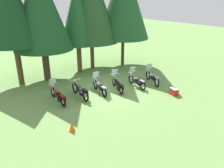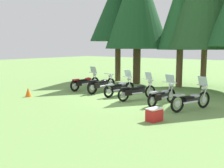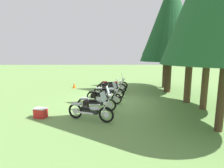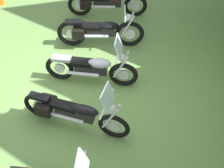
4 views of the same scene
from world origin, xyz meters
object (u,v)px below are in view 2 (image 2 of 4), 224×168
at_px(motorcycle_2, 120,87).
at_px(traffic_cone, 28,92).
at_px(motorcycle_1, 101,84).
at_px(pine_tree_2, 181,11).
at_px(pine_tree_0, 118,8).
at_px(motorcycle_0, 85,82).
at_px(motorcycle_3, 137,91).
at_px(motorcycle_4, 162,95).
at_px(motorcycle_5, 192,99).
at_px(pine_tree_1, 138,3).
at_px(picnic_cooler, 154,115).

height_order(motorcycle_2, traffic_cone, motorcycle_2).
relative_size(motorcycle_1, pine_tree_2, 0.32).
bearing_deg(pine_tree_0, motorcycle_0, -78.00).
xyz_separation_m(motorcycle_0, motorcycle_3, (4.14, -0.68, -0.01)).
bearing_deg(motorcycle_3, motorcycle_4, -82.62).
bearing_deg(motorcycle_4, pine_tree_2, 23.50).
distance_m(motorcycle_1, motorcycle_5, 5.73).
bearing_deg(motorcycle_2, pine_tree_0, 47.16).
bearing_deg(motorcycle_2, motorcycle_3, -95.74).
distance_m(motorcycle_2, pine_tree_1, 7.10).
bearing_deg(picnic_cooler, motorcycle_2, 140.30).
bearing_deg(traffic_cone, picnic_cooler, -0.54).
distance_m(motorcycle_4, traffic_cone, 6.91).
xyz_separation_m(pine_tree_1, picnic_cooler, (5.79, -7.82, -5.27)).
bearing_deg(motorcycle_3, picnic_cooler, -118.77).
height_order(motorcycle_3, pine_tree_2, pine_tree_2).
bearing_deg(motorcycle_4, pine_tree_1, 48.44).
distance_m(motorcycle_3, motorcycle_4, 1.57).
distance_m(motorcycle_0, motorcycle_3, 4.20).
bearing_deg(motorcycle_3, traffic_cone, 138.73).
height_order(motorcycle_0, motorcycle_4, motorcycle_0).
bearing_deg(pine_tree_0, traffic_cone, -88.51).
relative_size(motorcycle_1, pine_tree_0, 0.30).
bearing_deg(pine_tree_2, motorcycle_4, -72.97).
bearing_deg(pine_tree_0, motorcycle_4, -40.21).
relative_size(motorcycle_5, traffic_cone, 4.50).
bearing_deg(motorcycle_0, traffic_cone, 169.49).
bearing_deg(motorcycle_1, motorcycle_0, 84.15).
bearing_deg(motorcycle_5, motorcycle_0, 101.35).
distance_m(motorcycle_3, pine_tree_2, 6.81).
height_order(motorcycle_3, picnic_cooler, motorcycle_3).
xyz_separation_m(pine_tree_0, picnic_cooler, (7.70, -8.17, -5.10)).
relative_size(motorcycle_4, pine_tree_1, 0.25).
xyz_separation_m(motorcycle_4, traffic_cone, (-6.45, -2.47, -0.21)).
xyz_separation_m(pine_tree_1, pine_tree_2, (3.05, 0.28, -0.71)).
bearing_deg(traffic_cone, motorcycle_0, 77.43).
bearing_deg(motorcycle_1, traffic_cone, 147.60).
height_order(motorcycle_1, pine_tree_2, pine_tree_2).
height_order(pine_tree_1, picnic_cooler, pine_tree_1).
bearing_deg(motorcycle_0, motorcycle_4, -97.96).
xyz_separation_m(motorcycle_5, picnic_cooler, (-0.39, -2.42, -0.23)).
xyz_separation_m(motorcycle_2, traffic_cone, (-3.63, -3.13, -0.22)).
bearing_deg(motorcycle_0, pine_tree_0, 14.06).
bearing_deg(pine_tree_2, motorcycle_5, -61.11).
relative_size(pine_tree_1, traffic_cone, 17.94).
distance_m(motorcycle_1, pine_tree_0, 7.27).
relative_size(motorcycle_0, motorcycle_3, 1.07).
bearing_deg(pine_tree_1, motorcycle_0, -102.19).
height_order(motorcycle_4, motorcycle_5, motorcycle_5).
bearing_deg(traffic_cone, pine_tree_1, 77.64).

